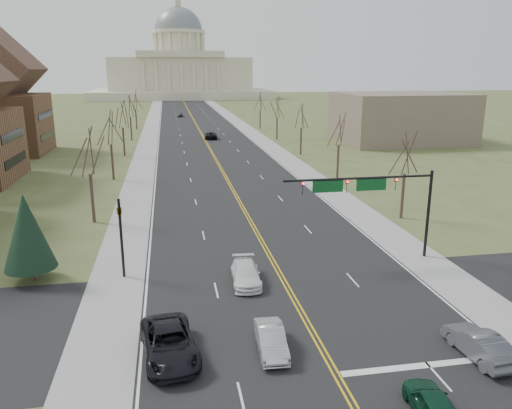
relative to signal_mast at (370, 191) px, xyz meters
name	(u,v)px	position (x,y,z in m)	size (l,w,h in m)	color
ground	(330,364)	(-7.45, -13.50, -5.76)	(600.00, 600.00, 0.00)	#485229
road	(198,127)	(-7.45, 96.50, -5.76)	(20.00, 380.00, 0.01)	black
cross_road	(301,311)	(-7.45, -7.50, -5.76)	(120.00, 14.00, 0.01)	black
sidewalk_left	(151,128)	(-19.45, 96.50, -5.75)	(4.00, 380.00, 0.03)	gray
sidewalk_right	(243,126)	(4.55, 96.50, -5.75)	(4.00, 380.00, 0.03)	gray
center_line	(198,127)	(-7.45, 96.50, -5.75)	(0.42, 380.00, 0.01)	gold
edge_line_left	(160,128)	(-17.25, 96.50, -5.75)	(0.15, 380.00, 0.01)	silver
edge_line_right	(235,126)	(2.35, 96.50, -5.75)	(0.15, 380.00, 0.01)	silver
stop_bar	(428,365)	(-2.45, -14.50, -5.75)	(9.50, 0.50, 0.01)	silver
capitol	(180,70)	(-7.45, 236.41, 8.44)	(90.00, 60.00, 50.00)	beige
signal_mast	(370,191)	(0.00, 0.00, 0.00)	(12.12, 0.44, 7.20)	black
signal_left	(121,229)	(-18.95, 0.00, -2.05)	(0.32, 0.36, 6.00)	black
tree_r_0	(406,155)	(8.05, 10.50, 0.79)	(3.74, 3.74, 8.50)	#3A2922
tree_l_0	(88,154)	(-22.95, 14.50, 1.18)	(3.96, 3.96, 9.00)	#3A2922
tree_r_1	(339,131)	(8.05, 30.50, 0.79)	(3.74, 3.74, 8.50)	#3A2922
tree_l_1	(110,130)	(-22.95, 34.50, 1.18)	(3.96, 3.96, 9.00)	#3A2922
tree_r_2	(301,118)	(8.05, 50.50, 0.79)	(3.74, 3.74, 8.50)	#3A2922
tree_l_2	(122,116)	(-22.95, 54.50, 1.18)	(3.96, 3.96, 9.00)	#3A2922
tree_r_3	(277,109)	(8.05, 70.50, 0.79)	(3.74, 3.74, 8.50)	#3A2922
tree_l_3	(130,107)	(-22.95, 74.50, 1.18)	(3.96, 3.96, 9.00)	#3A2922
tree_r_4	(260,103)	(8.05, 90.50, 0.79)	(3.74, 3.74, 8.50)	#3A2922
tree_l_4	(135,101)	(-22.95, 94.50, 1.18)	(3.96, 3.96, 9.00)	#3A2922
conifer_l	(27,232)	(-25.45, 0.50, -2.02)	(3.64, 3.64, 6.50)	#3A2922
bldg_right_mass	(400,118)	(32.55, 62.50, -0.76)	(25.00, 20.00, 10.00)	#6C5E4D
car_nb_inner_lead	(433,405)	(-4.38, -18.36, -5.05)	(1.65, 4.11, 1.40)	#0C3521
car_nb_outer_lead	(479,344)	(0.55, -14.23, -4.99)	(1.60, 4.59, 1.51)	#4E5056
car_sb_inner_lead	(271,340)	(-10.25, -11.74, -5.07)	(1.44, 4.12, 1.36)	#ABADB3
car_sb_outer_lead	(169,343)	(-15.71, -11.38, -4.93)	(2.71, 5.89, 1.64)	black
car_sb_inner_second	(246,274)	(-10.22, -2.66, -5.05)	(1.96, 4.83, 1.40)	white
car_far_nb	(211,135)	(-6.02, 73.84, -4.96)	(2.61, 5.66, 1.57)	black
car_far_sb	(180,115)	(-11.11, 126.28, -5.06)	(1.64, 4.07, 1.39)	#43454A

